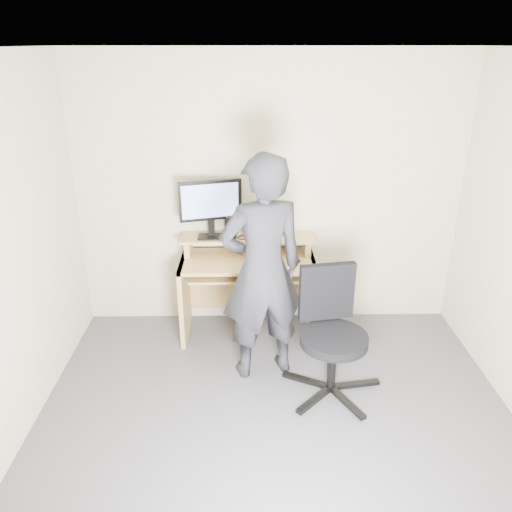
{
  "coord_description": "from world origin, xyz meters",
  "views": [
    {
      "loc": [
        -0.19,
        -2.62,
        2.53
      ],
      "look_at": [
        -0.13,
        1.05,
        0.95
      ],
      "focal_mm": 35.0,
      "sensor_mm": 36.0,
      "label": 1
    }
  ],
  "objects_px": {
    "monitor": "(211,204)",
    "person": "(262,270)",
    "desk": "(248,276)",
    "office_chair": "(331,328)"
  },
  "relations": [
    {
      "from": "monitor",
      "to": "person",
      "type": "xyz_separation_m",
      "value": [
        0.43,
        -0.72,
        -0.31
      ]
    },
    {
      "from": "monitor",
      "to": "office_chair",
      "type": "distance_m",
      "value": 1.51
    },
    {
      "from": "person",
      "to": "desk",
      "type": "bearing_deg",
      "value": -97.2
    },
    {
      "from": "desk",
      "to": "office_chair",
      "type": "xyz_separation_m",
      "value": [
        0.63,
        -0.9,
        -0.02
      ]
    },
    {
      "from": "monitor",
      "to": "desk",
      "type": "bearing_deg",
      "value": -21.55
    },
    {
      "from": "office_chair",
      "to": "person",
      "type": "relative_size",
      "value": 0.53
    },
    {
      "from": "monitor",
      "to": "person",
      "type": "height_order",
      "value": "person"
    },
    {
      "from": "desk",
      "to": "person",
      "type": "bearing_deg",
      "value": -80.71
    },
    {
      "from": "desk",
      "to": "person",
      "type": "xyz_separation_m",
      "value": [
        0.11,
        -0.68,
        0.37
      ]
    },
    {
      "from": "desk",
      "to": "monitor",
      "type": "bearing_deg",
      "value": 173.53
    }
  ]
}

